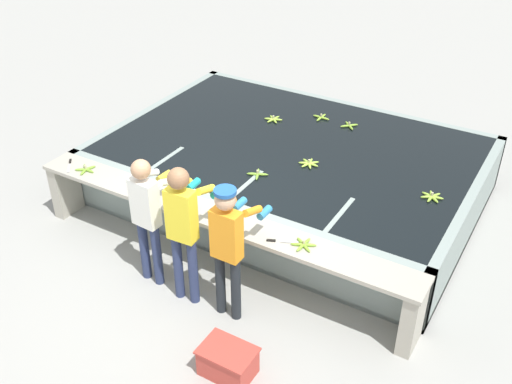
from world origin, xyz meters
TOP-DOWN VIEW (x-y plane):
  - ground_plane at (0.00, 0.00)m, footprint 80.00×80.00m
  - wash_tank at (0.00, 2.21)m, footprint 5.11×3.54m
  - work_ledge at (0.00, 0.23)m, footprint 5.11×0.45m
  - worker_0 at (-0.52, -0.28)m, footprint 0.44×0.72m
  - worker_1 at (0.02, -0.34)m, footprint 0.43×0.73m
  - worker_2 at (0.57, -0.31)m, footprint 0.41×0.72m
  - banana_bunch_floating_0 at (0.45, 1.83)m, footprint 0.28×0.28m
  - banana_bunch_floating_1 at (-0.61, 2.77)m, footprint 0.28×0.28m
  - banana_bunch_floating_2 at (-0.02, 3.20)m, footprint 0.28×0.28m
  - banana_bunch_floating_3 at (2.09, 1.86)m, footprint 0.28×0.28m
  - banana_bunch_floating_4 at (0.01, 1.25)m, footprint 0.27×0.27m
  - banana_bunch_floating_5 at (0.46, 3.15)m, footprint 0.22×0.22m
  - banana_bunch_ledge_0 at (-1.04, 0.29)m, footprint 0.27×0.28m
  - banana_bunch_ledge_1 at (1.19, 0.22)m, footprint 0.27×0.28m
  - banana_bunch_ledge_2 at (-1.97, 0.20)m, footprint 0.27×0.28m
  - knife_0 at (0.91, 0.14)m, footprint 0.33×0.17m
  - knife_1 at (-2.28, 0.22)m, footprint 0.25×0.29m
  - crate at (1.03, -1.06)m, footprint 0.55×0.39m

SIDE VIEW (x-z plane):
  - ground_plane at x=0.00m, z-range 0.00..0.00m
  - crate at x=1.03m, z-range 0.00..0.33m
  - wash_tank at x=0.00m, z-range -0.01..0.81m
  - work_ledge at x=0.00m, z-range 0.19..1.01m
  - knife_0 at x=0.91m, z-range 0.82..0.84m
  - knife_1 at x=-2.28m, z-range 0.82..0.84m
  - banana_bunch_floating_0 at x=0.45m, z-range 0.80..0.87m
  - banana_bunch_floating_3 at x=2.09m, z-range 0.80..0.87m
  - banana_bunch_floating_1 at x=-0.61m, z-range 0.80..0.87m
  - banana_bunch_floating_2 at x=-0.02m, z-range 0.80..0.87m
  - banana_bunch_floating_4 at x=0.01m, z-range 0.80..0.87m
  - banana_bunch_floating_5 at x=0.46m, z-range 0.80..0.87m
  - banana_bunch_ledge_1 at x=1.19m, z-range 0.80..0.88m
  - banana_bunch_ledge_0 at x=-1.04m, z-range 0.80..0.88m
  - banana_bunch_ledge_2 at x=-1.97m, z-range 0.80..0.88m
  - worker_0 at x=-0.52m, z-range 0.16..1.80m
  - worker_2 at x=0.57m, z-range 0.18..1.82m
  - worker_1 at x=0.02m, z-range 0.18..1.92m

